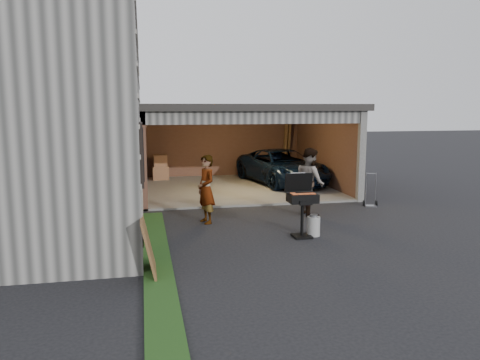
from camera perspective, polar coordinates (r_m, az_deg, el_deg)
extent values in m
plane|color=black|center=(9.95, 2.97, -7.58)|extent=(80.00, 80.00, 0.00)
cube|color=#474744|center=(13.68, -27.11, 7.66)|extent=(7.00, 11.00, 5.50)
cube|color=#193814|center=(8.68, -10.02, -9.99)|extent=(0.50, 8.00, 0.06)
cube|color=#605E59|center=(16.28, -0.30, -0.93)|extent=(6.50, 6.00, 0.06)
cube|color=#513225|center=(18.97, -2.07, 4.49)|extent=(6.50, 0.15, 2.70)
cube|color=#513225|center=(17.02, 10.26, 3.84)|extent=(0.15, 6.00, 2.70)
cube|color=#513225|center=(15.78, -11.69, 3.41)|extent=(0.15, 6.00, 2.70)
cube|color=#2D2B28|center=(16.04, -0.30, 8.87)|extent=(6.80, 6.30, 0.20)
cube|color=#474744|center=(13.19, 2.25, 7.62)|extent=(6.50, 0.16, 0.36)
cube|color=#BCB8AC|center=(14.38, 1.06, 8.13)|extent=(6.00, 2.40, 0.06)
cube|color=#474744|center=(14.33, 14.58, 2.76)|extent=(0.20, 0.18, 2.70)
cube|color=brown|center=(18.10, -9.64, 0.84)|extent=(0.60, 0.50, 0.50)
cube|color=brown|center=(18.04, -9.68, 2.34)|extent=(0.50, 0.45, 0.45)
cube|color=brown|center=(18.85, 5.74, 1.40)|extent=(0.55, 0.50, 0.60)
cube|color=brown|center=(19.38, 5.75, 4.10)|extent=(0.24, 0.43, 2.20)
imported|color=black|center=(16.99, 5.14, 1.44)|extent=(2.80, 4.71, 1.23)
imported|color=#A5C0CF|center=(11.39, -4.14, -1.13)|extent=(0.57, 0.70, 1.68)
imported|color=#4B2A1D|center=(12.40, 8.53, -0.17)|extent=(0.73, 0.90, 1.77)
cube|color=black|center=(10.38, 7.53, -6.80)|extent=(0.40, 0.40, 0.05)
cylinder|color=black|center=(10.28, 7.58, -4.65)|extent=(0.07, 0.07, 0.79)
cube|color=black|center=(10.18, 7.63, -2.18)|extent=(0.62, 0.43, 0.19)
cube|color=#59595B|center=(10.17, 7.64, -1.74)|extent=(0.56, 0.38, 0.01)
cube|color=black|center=(10.38, 7.16, -0.32)|extent=(0.62, 0.11, 0.43)
cylinder|color=#B1B1AC|center=(10.49, 8.95, -5.58)|extent=(0.35, 0.35, 0.43)
cube|color=brown|center=(8.06, -11.07, -8.00)|extent=(0.25, 0.91, 1.01)
cube|color=slate|center=(13.87, 15.65, -3.06)|extent=(0.36, 0.28, 0.04)
cylinder|color=black|center=(13.93, 14.85, -2.72)|extent=(0.08, 0.16, 0.16)
cylinder|color=black|center=(14.00, 16.30, -2.72)|extent=(0.08, 0.16, 0.16)
cylinder|color=slate|center=(13.86, 15.10, -1.05)|extent=(0.03, 0.03, 0.94)
cylinder|color=slate|center=(13.91, 16.19, -1.06)|extent=(0.03, 0.03, 0.94)
cylinder|color=slate|center=(13.82, 15.73, 0.77)|extent=(0.26, 0.10, 0.03)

